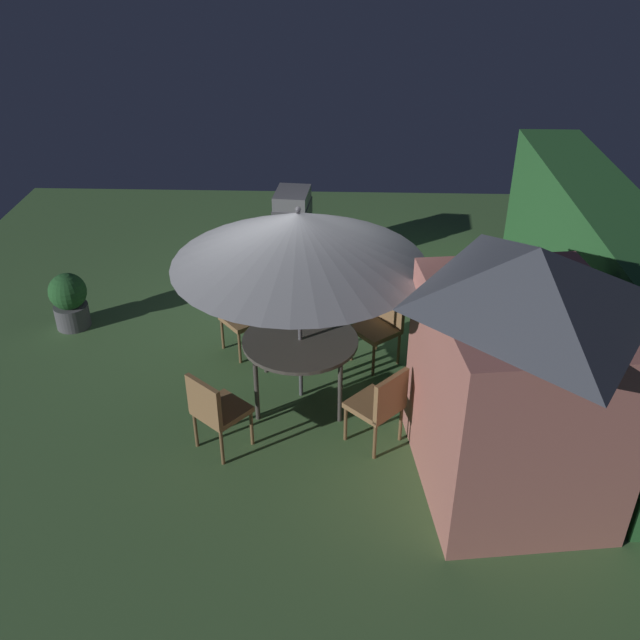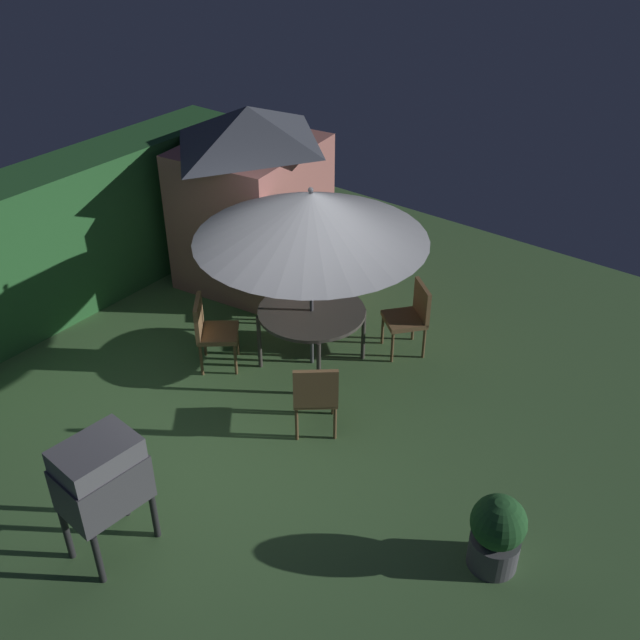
% 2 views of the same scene
% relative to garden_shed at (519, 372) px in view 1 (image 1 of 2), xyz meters
% --- Properties ---
extents(ground_plane, '(11.00, 11.00, 0.00)m').
position_rel_garden_shed_xyz_m(ground_plane, '(-2.21, -2.10, -1.25)').
color(ground_plane, '#47703D').
extents(hedge_backdrop, '(5.96, 0.87, 1.95)m').
position_rel_garden_shed_xyz_m(hedge_backdrop, '(-2.21, 1.40, -0.27)').
color(hedge_backdrop, '#28602D').
rests_on(hedge_backdrop, ground).
extents(garden_shed, '(2.20, 1.90, 2.45)m').
position_rel_garden_shed_xyz_m(garden_shed, '(0.00, 0.00, 0.00)').
color(garden_shed, '#B26B60').
rests_on(garden_shed, ground).
extents(patio_table, '(1.26, 1.26, 0.75)m').
position_rel_garden_shed_xyz_m(patio_table, '(-1.25, -2.02, -0.56)').
color(patio_table, '#47423D').
rests_on(patio_table, ground).
extents(patio_umbrella, '(2.59, 2.59, 2.27)m').
position_rel_garden_shed_xyz_m(patio_umbrella, '(-1.25, -2.02, 0.69)').
color(patio_umbrella, '#4C4C51').
rests_on(patio_umbrella, ground).
extents(bbq_grill, '(0.74, 0.56, 1.20)m').
position_rel_garden_shed_xyz_m(bbq_grill, '(-4.52, -2.33, -0.40)').
color(bbq_grill, '#47474C').
rests_on(bbq_grill, ground).
extents(chair_near_shed, '(0.65, 0.65, 0.90)m').
position_rel_garden_shed_xyz_m(chair_near_shed, '(-2.01, -1.10, -0.73)').
color(chair_near_shed, olive).
rests_on(chair_near_shed, ground).
extents(chair_far_side, '(0.65, 0.65, 0.90)m').
position_rel_garden_shed_xyz_m(chair_far_side, '(-2.22, -2.82, -0.73)').
color(chair_far_side, olive).
rests_on(chair_far_side, ground).
extents(chair_toward_hedge, '(0.65, 0.65, 0.90)m').
position_rel_garden_shed_xyz_m(chair_toward_hedge, '(-0.31, -2.81, -0.73)').
color(chair_toward_hedge, olive).
rests_on(chair_toward_hedge, ground).
extents(chair_toward_house, '(0.65, 0.65, 0.90)m').
position_rel_garden_shed_xyz_m(chair_toward_house, '(-0.45, -1.17, -0.73)').
color(chair_toward_house, olive).
rests_on(chair_toward_house, ground).
extents(potted_plant_by_shed, '(0.48, 0.48, 0.75)m').
position_rel_garden_shed_xyz_m(potted_plant_by_shed, '(-2.64, -5.10, -0.86)').
color(potted_plant_by_shed, '#4C4C51').
rests_on(potted_plant_by_shed, ground).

